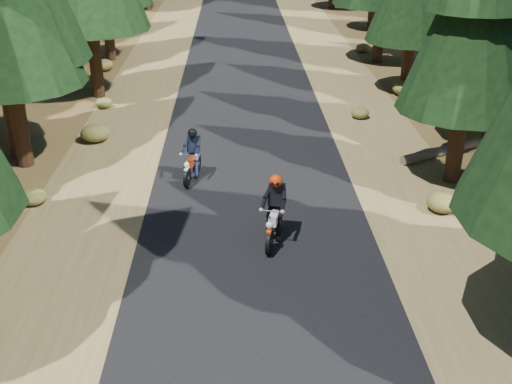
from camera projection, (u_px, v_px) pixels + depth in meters
ground at (258, 260)px, 15.28m from camera, size 120.00×120.00×0.00m
road at (252, 176)px, 19.80m from camera, size 6.00×100.00×0.01m
shoulder_l at (102, 179)px, 19.66m from camera, size 3.20×100.00×0.01m
shoulder_r at (400, 174)px, 19.95m from camera, size 3.20×100.00×0.01m
log_near at (461, 146)px, 21.73m from camera, size 4.70×2.70×0.32m
understory_shrubs at (292, 140)px, 22.01m from camera, size 15.10×31.01×0.64m
rider_lead at (274, 221)px, 15.86m from camera, size 1.03×2.03×1.74m
rider_follow at (192, 163)px, 19.37m from camera, size 0.90×1.85×1.58m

